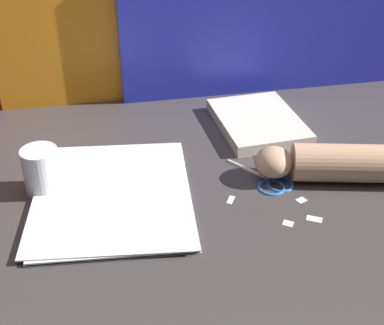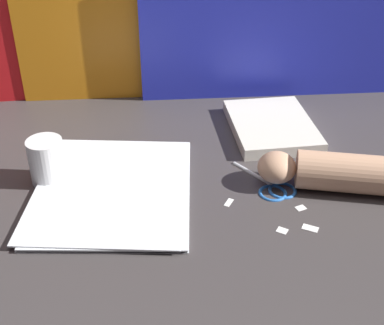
% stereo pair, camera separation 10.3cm
% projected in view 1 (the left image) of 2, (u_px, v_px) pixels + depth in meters
% --- Properties ---
extents(ground_plane, '(6.00, 6.00, 0.00)m').
position_uv_depth(ground_plane, '(183.00, 186.00, 1.06)').
color(ground_plane, '#3D3838').
extents(backdrop_panel_left, '(0.66, 0.09, 0.44)m').
position_uv_depth(backdrop_panel_left, '(59.00, 17.00, 1.27)').
color(backdrop_panel_left, red).
rests_on(backdrop_panel_left, ground_plane).
extents(backdrop_panel_center, '(0.76, 0.07, 0.36)m').
position_uv_depth(backdrop_panel_center, '(149.00, 30.00, 1.32)').
color(backdrop_panel_center, orange).
rests_on(backdrop_panel_center, ground_plane).
extents(backdrop_panel_right, '(0.85, 0.07, 0.35)m').
position_uv_depth(backdrop_panel_right, '(287.00, 25.00, 1.36)').
color(backdrop_panel_right, '#2833D1').
rests_on(backdrop_panel_right, ground_plane).
extents(paper_stack, '(0.31, 0.37, 0.01)m').
position_uv_depth(paper_stack, '(113.00, 195.00, 1.03)').
color(paper_stack, white).
rests_on(paper_stack, ground_plane).
extents(book_closed, '(0.21, 0.26, 0.03)m').
position_uv_depth(book_closed, '(258.00, 122.00, 1.26)').
color(book_closed, silver).
rests_on(book_closed, ground_plane).
extents(scissors, '(0.13, 0.17, 0.01)m').
position_uv_depth(scissors, '(270.00, 179.00, 1.08)').
color(scissors, silver).
rests_on(scissors, ground_plane).
extents(hand_forearm, '(0.33, 0.13, 0.08)m').
position_uv_depth(hand_forearm, '(337.00, 163.00, 1.07)').
color(hand_forearm, tan).
rests_on(hand_forearm, ground_plane).
extents(paper_scrap_near, '(0.02, 0.02, 0.00)m').
position_uv_depth(paper_scrap_near, '(301.00, 200.00, 1.02)').
color(paper_scrap_near, white).
rests_on(paper_scrap_near, ground_plane).
extents(paper_scrap_mid, '(0.02, 0.02, 0.00)m').
position_uv_depth(paper_scrap_mid, '(288.00, 223.00, 0.97)').
color(paper_scrap_mid, white).
rests_on(paper_scrap_mid, ground_plane).
extents(paper_scrap_far, '(0.03, 0.03, 0.00)m').
position_uv_depth(paper_scrap_far, '(314.00, 219.00, 0.98)').
color(paper_scrap_far, white).
rests_on(paper_scrap_far, ground_plane).
extents(paper_scrap_side, '(0.02, 0.03, 0.00)m').
position_uv_depth(paper_scrap_side, '(231.00, 200.00, 1.03)').
color(paper_scrap_side, white).
rests_on(paper_scrap_side, ground_plane).
extents(mug, '(0.07, 0.07, 0.09)m').
position_uv_depth(mug, '(42.00, 171.00, 1.03)').
color(mug, white).
rests_on(mug, ground_plane).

